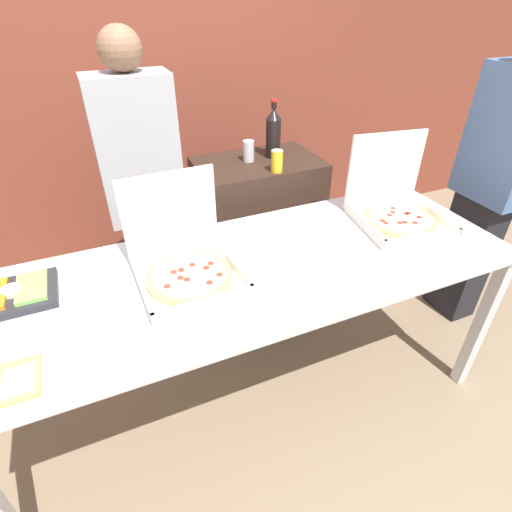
% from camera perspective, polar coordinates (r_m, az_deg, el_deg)
% --- Properties ---
extents(ground_plane, '(16.00, 16.00, 0.00)m').
position_cam_1_polar(ground_plane, '(2.41, -0.00, -19.01)').
color(ground_plane, '#847056').
extents(brick_wall_behind, '(10.00, 0.06, 2.80)m').
position_cam_1_polar(brick_wall_behind, '(3.12, -13.72, 23.68)').
color(brick_wall_behind, brown).
rests_on(brick_wall_behind, ground_plane).
extents(buffet_table, '(2.37, 0.86, 0.90)m').
position_cam_1_polar(buffet_table, '(1.83, -0.00, -3.92)').
color(buffet_table, silver).
rests_on(buffet_table, ground_plane).
extents(pizza_box_near_right, '(0.42, 0.44, 0.41)m').
position_cam_1_polar(pizza_box_near_right, '(1.69, -10.16, -0.75)').
color(pizza_box_near_right, silver).
rests_on(pizza_box_near_right, buffet_table).
extents(pizza_box_near_left, '(0.48, 0.49, 0.42)m').
position_cam_1_polar(pizza_box_near_left, '(2.20, 19.35, 6.58)').
color(pizza_box_near_left, silver).
rests_on(pizza_box_near_left, buffet_table).
extents(paper_plate_front_right, '(0.23, 0.23, 0.03)m').
position_cam_1_polar(paper_plate_front_right, '(1.49, -30.64, -15.16)').
color(paper_plate_front_right, white).
rests_on(paper_plate_front_right, buffet_table).
extents(veggie_tray, '(0.32, 0.25, 0.05)m').
position_cam_1_polar(veggie_tray, '(1.84, -31.42, -4.75)').
color(veggie_tray, '#28282D').
rests_on(veggie_tray, buffet_table).
extents(sideboard_podium, '(0.75, 0.48, 1.05)m').
position_cam_1_polar(sideboard_podium, '(2.70, 0.26, 2.93)').
color(sideboard_podium, black).
rests_on(sideboard_podium, ground_plane).
extents(soda_bottle, '(0.09, 0.09, 0.34)m').
position_cam_1_polar(soda_bottle, '(2.49, 2.50, 17.17)').
color(soda_bottle, black).
rests_on(soda_bottle, sideboard_podium).
extents(soda_can_silver, '(0.07, 0.07, 0.12)m').
position_cam_1_polar(soda_can_silver, '(2.45, -1.07, 14.78)').
color(soda_can_silver, silver).
rests_on(soda_can_silver, sideboard_podium).
extents(soda_can_colored, '(0.07, 0.07, 0.12)m').
position_cam_1_polar(soda_can_colored, '(2.29, 3.01, 13.39)').
color(soda_can_colored, gold).
rests_on(soda_can_colored, sideboard_podium).
extents(person_guest_cap, '(0.40, 0.22, 1.79)m').
position_cam_1_polar(person_guest_cap, '(2.29, -15.39, 7.39)').
color(person_guest_cap, slate).
rests_on(person_guest_cap, ground_plane).
extents(person_guest_plaid, '(0.22, 0.40, 1.81)m').
position_cam_1_polar(person_guest_plaid, '(2.77, 30.47, 8.76)').
color(person_guest_plaid, black).
rests_on(person_guest_plaid, ground_plane).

